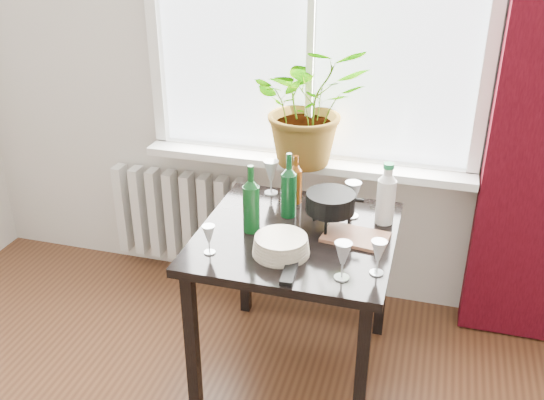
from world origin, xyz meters
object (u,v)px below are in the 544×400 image
(wine_bottle_left, at_px, (251,199))
(cutting_board, at_px, (356,237))
(table, at_px, (296,251))
(wine_bottle_right, at_px, (289,185))
(cleaning_bottle, at_px, (386,193))
(wineglass_back_center, at_px, (352,199))
(bottle_amber, at_px, (296,179))
(wineglass_front_left, at_px, (209,239))
(radiator, at_px, (181,216))
(potted_plant, at_px, (309,105))
(tv_remote, at_px, (289,272))
(wineglass_back_left, at_px, (271,177))
(fondue_pot, at_px, (330,210))
(wineglass_far_right, at_px, (378,257))
(wineglass_front_right, at_px, (343,260))
(plate_stack, at_px, (281,246))

(wine_bottle_left, relative_size, cutting_board, 1.14)
(table, height_order, wine_bottle_right, wine_bottle_right)
(cleaning_bottle, relative_size, wineglass_back_center, 1.64)
(bottle_amber, bearing_deg, wineglass_front_left, -112.38)
(radiator, height_order, bottle_amber, bottle_amber)
(potted_plant, relative_size, tv_remote, 3.61)
(wineglass_back_left, bearing_deg, fondue_pot, -37.52)
(cleaning_bottle, relative_size, wineglass_front_left, 2.26)
(potted_plant, bearing_deg, tv_remote, -81.55)
(tv_remote, bearing_deg, wineglass_back_center, 69.80)
(wineglass_far_right, xyz_separation_m, wineglass_front_left, (-0.68, -0.03, -0.01))
(wine_bottle_left, bearing_deg, potted_plant, 78.35)
(bottle_amber, distance_m, wineglass_far_right, 0.69)
(cutting_board, bearing_deg, tv_remote, -120.49)
(wineglass_far_right, bearing_deg, tv_remote, -163.09)
(bottle_amber, relative_size, wineglass_far_right, 1.64)
(wineglass_far_right, relative_size, wineglass_back_left, 0.84)
(radiator, height_order, cutting_board, cutting_board)
(wineglass_front_right, bearing_deg, wineglass_back_center, 95.06)
(potted_plant, distance_m, plate_stack, 0.82)
(wineglass_back_left, relative_size, cutting_board, 0.64)
(plate_stack, height_order, cutting_board, plate_stack)
(potted_plant, xyz_separation_m, cutting_board, (0.33, -0.52, -0.40))
(cleaning_bottle, relative_size, wineglass_front_right, 1.82)
(wine_bottle_left, relative_size, tv_remote, 1.85)
(tv_remote, xyz_separation_m, cutting_board, (0.20, 0.35, -0.00))
(table, relative_size, cleaning_bottle, 2.92)
(bottle_amber, bearing_deg, wineglass_back_left, 155.03)
(radiator, relative_size, potted_plant, 1.31)
(radiator, xyz_separation_m, tv_remote, (0.90, -0.96, 0.37))
(cutting_board, bearing_deg, potted_plant, 122.56)
(wineglass_back_left, xyz_separation_m, wineglass_front_left, (-0.09, -0.62, -0.02))
(fondue_pot, bearing_deg, table, -160.16)
(wineglass_front_left, distance_m, fondue_pot, 0.56)
(cleaning_bottle, bearing_deg, tv_remote, -119.80)
(wine_bottle_right, xyz_separation_m, wineglass_front_right, (0.33, -0.45, -0.07))
(wineglass_far_right, bearing_deg, bottle_amber, 131.33)
(cutting_board, bearing_deg, wineglass_back_left, 144.79)
(wine_bottle_left, height_order, plate_stack, wine_bottle_left)
(bottle_amber, xyz_separation_m, fondue_pot, (0.21, -0.20, -0.04))
(wine_bottle_right, relative_size, wineglass_front_left, 2.39)
(wineglass_back_left, distance_m, wineglass_front_left, 0.62)
(radiator, relative_size, wineglass_back_left, 4.53)
(radiator, bearing_deg, wineglass_front_right, -40.07)
(bottle_amber, distance_m, plate_stack, 0.49)
(wineglass_front_right, bearing_deg, bottle_amber, 119.28)
(wineglass_back_center, bearing_deg, bottle_amber, 166.01)
(wineglass_far_right, xyz_separation_m, tv_remote, (-0.33, -0.10, -0.07))
(radiator, distance_m, fondue_pot, 1.20)
(potted_plant, distance_m, fondue_pot, 0.59)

